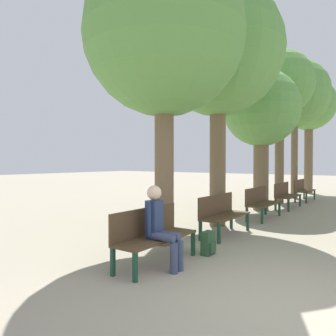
{
  "coord_description": "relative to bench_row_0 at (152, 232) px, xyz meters",
  "views": [
    {
      "loc": [
        1.11,
        -3.9,
        1.73
      ],
      "look_at": [
        -4.21,
        3.67,
        1.54
      ],
      "focal_mm": 35.0,
      "sensor_mm": 36.0,
      "label": 1
    }
  ],
  "objects": [
    {
      "name": "tree_row_2",
      "position": [
        -0.6,
        7.08,
        3.0
      ],
      "size": [
        2.71,
        2.71,
        4.98
      ],
      "color": "brown",
      "rests_on": "ground_plane"
    },
    {
      "name": "bench_row_4",
      "position": [
        0.0,
        10.7,
        0.0
      ],
      "size": [
        0.53,
        1.71,
        0.94
      ],
      "color": "#4C3823",
      "rests_on": "ground_plane"
    },
    {
      "name": "tree_row_5",
      "position": [
        -0.6,
        14.63,
        4.21
      ],
      "size": [
        2.82,
        2.82,
        6.25
      ],
      "color": "brown",
      "rests_on": "ground_plane"
    },
    {
      "name": "bench_row_0",
      "position": [
        0.0,
        0.0,
        0.0
      ],
      "size": [
        0.53,
        1.71,
        0.94
      ],
      "color": "#4C3823",
      "rests_on": "ground_plane"
    },
    {
      "name": "tree_row_0",
      "position": [
        -0.6,
        1.18,
        3.76
      ],
      "size": [
        3.34,
        3.34,
        6.01
      ],
      "color": "brown",
      "rests_on": "ground_plane"
    },
    {
      "name": "ground_plane",
      "position": [
        2.27,
        -0.44,
        -0.54
      ],
      "size": [
        80.0,
        80.0,
        0.0
      ],
      "primitive_type": "plane",
      "color": "gray"
    },
    {
      "name": "bench_row_2",
      "position": [
        0.0,
        5.35,
        0.0
      ],
      "size": [
        0.53,
        1.71,
        0.94
      ],
      "color": "#4C3823",
      "rests_on": "ground_plane"
    },
    {
      "name": "person_seated",
      "position": [
        0.25,
        -0.1,
        0.17
      ],
      "size": [
        0.62,
        0.35,
        1.34
      ],
      "color": "#384260",
      "rests_on": "ground_plane"
    },
    {
      "name": "tree_row_1",
      "position": [
        -0.6,
        3.65,
        4.12
      ],
      "size": [
        3.49,
        3.49,
        6.45
      ],
      "color": "brown",
      "rests_on": "ground_plane"
    },
    {
      "name": "bench_row_3",
      "position": [
        0.0,
        8.02,
        0.0
      ],
      "size": [
        0.53,
        1.71,
        0.94
      ],
      "color": "#4C3823",
      "rests_on": "ground_plane"
    },
    {
      "name": "bench_row_1",
      "position": [
        0.0,
        2.67,
        0.0
      ],
      "size": [
        0.53,
        1.71,
        0.94
      ],
      "color": "#4C3823",
      "rests_on": "ground_plane"
    },
    {
      "name": "tree_row_3",
      "position": [
        -0.6,
        9.28,
        4.31
      ],
      "size": [
        2.72,
        2.72,
        6.28
      ],
      "color": "brown",
      "rests_on": "ground_plane"
    },
    {
      "name": "backpack",
      "position": [
        0.53,
        1.02,
        -0.33
      ],
      "size": [
        0.2,
        0.28,
        0.43
      ],
      "color": "#284C2D",
      "rests_on": "ground_plane"
    },
    {
      "name": "tree_row_4",
      "position": [
        -0.6,
        11.66,
        4.34
      ],
      "size": [
        3.17,
        3.17,
        6.49
      ],
      "color": "brown",
      "rests_on": "ground_plane"
    }
  ]
}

